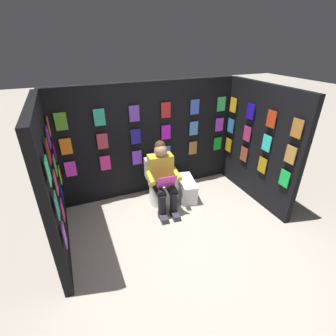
% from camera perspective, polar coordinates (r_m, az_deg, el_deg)
% --- Properties ---
extents(ground_plane, '(30.00, 30.00, 0.00)m').
position_cam_1_polar(ground_plane, '(3.61, 6.54, -18.91)').
color(ground_plane, '#B2A899').
extents(display_wall_back, '(3.28, 0.14, 2.00)m').
position_cam_1_polar(display_wall_back, '(4.46, -4.19, 6.46)').
color(display_wall_back, black).
rests_on(display_wall_back, ground).
extents(display_wall_left, '(0.14, 1.78, 2.00)m').
position_cam_1_polar(display_wall_left, '(4.51, 20.17, 5.04)').
color(display_wall_left, black).
rests_on(display_wall_left, ground).
extents(display_wall_right, '(0.14, 1.78, 2.00)m').
position_cam_1_polar(display_wall_right, '(3.43, -25.36, -3.28)').
color(display_wall_right, black).
rests_on(display_wall_right, ground).
extents(toilet, '(0.42, 0.57, 0.77)m').
position_cam_1_polar(toilet, '(4.38, -2.12, -3.84)').
color(toilet, white).
rests_on(toilet, ground).
extents(person_reading, '(0.54, 0.70, 1.19)m').
position_cam_1_polar(person_reading, '(4.05, -1.23, -2.12)').
color(person_reading, gold).
rests_on(person_reading, ground).
extents(comic_longbox_near, '(0.41, 0.66, 0.36)m').
position_cam_1_polar(comic_longbox_near, '(4.55, 4.12, -4.75)').
color(comic_longbox_near, silver).
rests_on(comic_longbox_near, ground).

